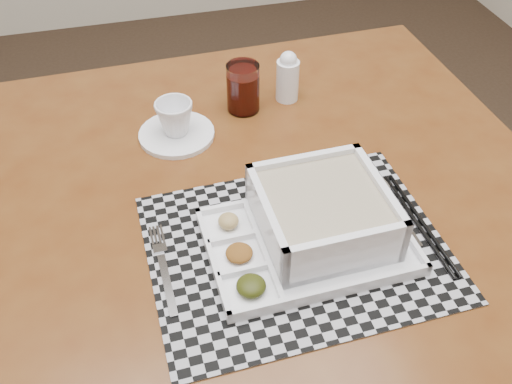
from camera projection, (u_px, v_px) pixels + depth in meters
dining_table at (270, 227)px, 1.06m from camera, size 1.07×1.07×0.78m
placemat at (296, 247)px, 0.92m from camera, size 0.48×0.38×0.00m
serving_tray at (317, 221)px, 0.91m from camera, size 0.32×0.24×0.09m
fork at (164, 266)px, 0.88m from camera, size 0.02×0.19×0.00m
spoon at (383, 191)px, 1.01m from camera, size 0.04×0.18×0.01m
chopsticks at (420, 223)px, 0.95m from camera, size 0.02×0.24×0.01m
saucer at (177, 134)px, 1.13m from camera, size 0.15×0.15×0.01m
cup at (175, 118)px, 1.10m from camera, size 0.10×0.10×0.07m
juice_glass at (243, 89)px, 1.17m from camera, size 0.07×0.07×0.10m
creamer_bottle at (288, 77)px, 1.19m from camera, size 0.05×0.05×0.11m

